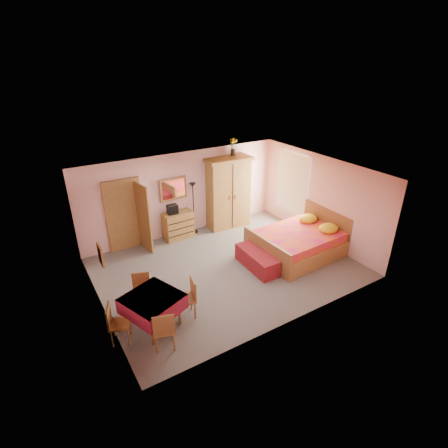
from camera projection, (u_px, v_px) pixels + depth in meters
floor at (227, 267)px, 9.38m from camera, size 6.50×6.50×0.00m
ceiling at (227, 175)px, 8.25m from camera, size 6.50×6.50×0.00m
wall_back at (184, 194)px, 10.73m from camera, size 6.50×0.10×2.60m
wall_front at (294, 271)px, 6.90m from camera, size 6.50×0.10×2.60m
wall_left at (95, 259)px, 7.29m from camera, size 0.10×5.00×2.60m
wall_right at (320, 199)px, 10.34m from camera, size 0.10×5.00×2.60m
doorway at (124, 216)px, 9.94m from camera, size 1.06×0.12×2.15m
window at (292, 183)px, 11.18m from camera, size 0.08×1.40×1.95m
picture_left at (101, 255)px, 6.67m from camera, size 0.04×0.32×0.42m
picture_back at (247, 174)px, 11.71m from camera, size 0.30×0.04×0.40m
chest_of_drawers at (178, 225)px, 10.73m from camera, size 0.92×0.49×0.86m
wall_mirror at (173, 189)px, 10.41m from camera, size 0.87×0.11×0.69m
stereo at (172, 209)px, 10.41m from camera, size 0.31×0.23×0.28m
floor_lamp at (194, 208)px, 10.90m from camera, size 0.27×0.27×1.66m
wardrobe at (228, 193)px, 11.23m from camera, size 1.52×0.85×2.31m
sunflower_vase at (233, 147)px, 10.79m from camera, size 0.23×0.23×0.56m
bed at (298, 236)px, 9.81m from camera, size 2.49×1.99×1.12m
bench at (257, 260)px, 9.28m from camera, size 0.56×1.41×0.47m
dining_table at (154, 312)px, 7.19m from camera, size 1.33×1.33×0.76m
chair_south at (164, 328)px, 6.66m from camera, size 0.51×0.51×0.89m
chair_north at (142, 293)px, 7.69m from camera, size 0.49×0.49×0.84m
chair_west at (120, 324)px, 6.80m from camera, size 0.51×0.51×0.86m
chair_east at (185, 299)px, 7.45m from camera, size 0.49×0.49×0.91m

